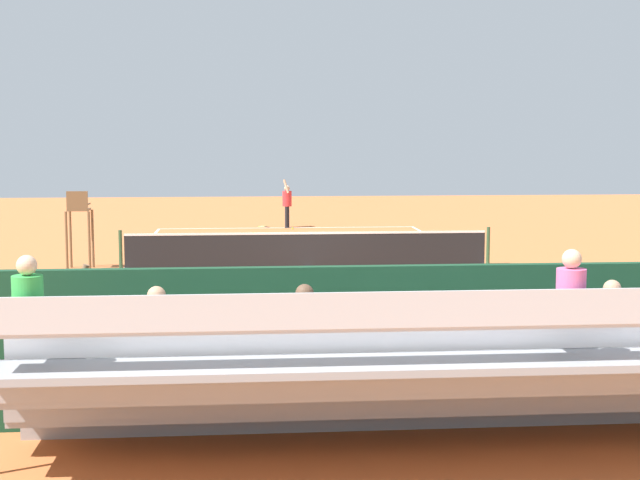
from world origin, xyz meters
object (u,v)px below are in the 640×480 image
Objects in this scene: bleacher_stand at (417,373)px; equipment_bag at (434,392)px; tennis_player at (287,202)px; tennis_ball_near at (254,233)px; tennis_net at (307,249)px; tennis_ball_far at (293,228)px; courtside_bench at (587,359)px; line_judge at (81,335)px; umpire_chair at (79,221)px; tennis_racket at (263,226)px.

bleacher_stand reaches higher than equipment_bag.
tennis_player reaches higher than tennis_ball_near.
tennis_net reaches higher than tennis_ball_near.
tennis_ball_far is at bearing -88.71° from equipment_bag.
bleacher_stand reaches higher than tennis_player.
bleacher_stand is 3.55m from courtside_bench.
line_judge reaches higher than tennis_net.
bleacher_stand is 4.64m from line_judge.
tennis_net is at bearing -77.72° from courtside_bench.
tennis_ball_far is (-6.39, -10.40, -1.28)m from umpire_chair.
equipment_bag is at bearing 95.32° from tennis_ball_near.
tennis_ball_near is at bearing -96.82° from line_judge.
tennis_ball_far is at bearing -132.47° from tennis_ball_near.
tennis_net is 11.52m from tennis_racket.
tennis_ball_far is (-0.18, 0.60, -0.98)m from tennis_player.
tennis_net is 1.14× the size of bleacher_stand.
courtside_bench is at bearing 102.28° from tennis_net.
equipment_bag is at bearing 91.29° from tennis_ball_far.
tennis_player is 1.45m from tennis_racket.
bleacher_stand is 16.72m from umpire_chair.
line_judge is at bearing -0.73° from courtside_bench.
bleacher_stand is 137.27× the size of tennis_ball_far.
courtside_bench is 27.27× the size of tennis_ball_far.
tennis_ball_near is (1.44, -24.21, -0.95)m from bleacher_stand.
umpire_chair is 32.42× the size of tennis_ball_near.
equipment_bag is 1.69× the size of tennis_racket.
bleacher_stand is 4.70× the size of line_judge.
line_judge is (3.97, 24.24, 0.00)m from tennis_player.
bleacher_stand is 137.27× the size of tennis_ball_near.
tennis_player and line_judge have the same top height.
line_judge is (4.16, 23.65, 0.98)m from tennis_ball_far.
line_judge is (4.06, -2.23, 0.03)m from bleacher_stand.
umpire_chair is at bearing -55.72° from courtside_bench.
tennis_net is 19.32× the size of tennis_racket.
tennis_ball_far is at bearing -99.97° from line_judge.
bleacher_stand is at bearing 90.36° from tennis_net.
tennis_ball_far is (-0.19, -10.46, -0.47)m from tennis_net.
tennis_net is 6.25m from umpire_chair.
tennis_net reaches higher than courtside_bench.
tennis_ball_near is (2.07, -22.19, -0.15)m from equipment_bag.
courtside_bench is at bearing 179.27° from line_judge.
equipment_bag reaches higher than tennis_ball_far.
tennis_player is at bearing -83.25° from courtside_bench.
umpire_chair reaches higher than tennis_racket.
tennis_net is 13.58m from courtside_bench.
courtside_bench reaches higher than tennis_ball_near.
tennis_ball_far reaches higher than tennis_racket.
bleacher_stand is at bearing 37.51° from courtside_bench.
tennis_net is 8.90m from tennis_ball_near.
bleacher_stand is 25.90m from tennis_ball_far.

